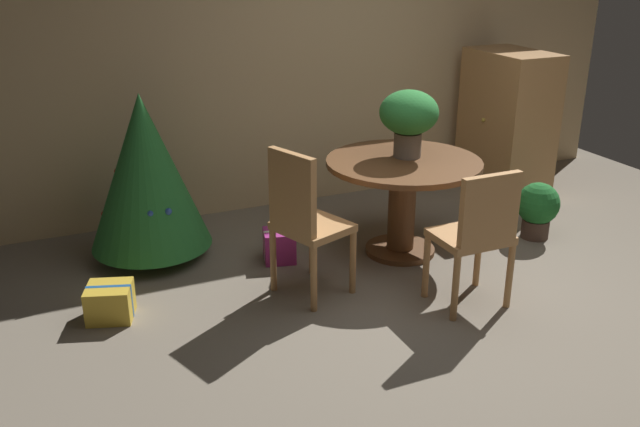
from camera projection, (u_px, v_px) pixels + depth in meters
name	position (u px, v px, depth m)	size (l,w,h in m)	color
ground_plane	(463.00, 295.00, 4.64)	(6.60, 6.60, 0.00)	#756B5B
back_wall_panel	(329.00, 55.00, 6.03)	(6.00, 0.10, 2.60)	tan
round_dining_table	(403.00, 187.00, 5.09)	(1.14, 1.14, 0.74)	brown
flower_vase	(409.00, 116.00, 4.98)	(0.43, 0.43, 0.50)	#665B51
wooden_chair_left	(304.00, 217.00, 4.43)	(0.53, 0.55, 1.02)	#B27F4C
wooden_chair_near	(478.00, 231.00, 4.30)	(0.46, 0.38, 0.93)	#B27F4C
holiday_tree	(146.00, 172.00, 4.97)	(0.89, 0.89, 1.25)	brown
gift_box_purple	(279.00, 246.00, 5.11)	(0.28, 0.27, 0.24)	#9E287A
gift_box_gold	(110.00, 302.00, 4.32)	(0.34, 0.33, 0.22)	gold
wooden_cabinet	(507.00, 124.00, 6.31)	(0.54, 0.84, 1.33)	#B27F4C
potted_plant	(538.00, 208.00, 5.46)	(0.34, 0.34, 0.46)	#4C382D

